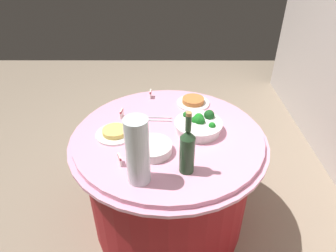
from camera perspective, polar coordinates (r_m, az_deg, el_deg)
ground_plane at (r=2.27m, az=0.00°, el=-16.78°), size 6.00×6.00×0.00m
buffet_table at (r=2.00m, az=0.00°, el=-9.93°), size 1.16×1.16×0.74m
broccoli_bowl at (r=1.77m, az=5.74°, el=0.18°), size 0.28×0.28×0.11m
plate_stack at (r=1.61m, az=-3.05°, el=-4.19°), size 0.21×0.21×0.05m
wine_bottle at (r=1.43m, az=3.56°, el=-4.52°), size 0.07×0.07×0.34m
decorative_fruit_vase at (r=1.37m, az=-5.83°, el=-5.35°), size 0.11×0.11×0.34m
serving_tongs at (r=1.88m, az=-2.02°, el=1.34°), size 0.05×0.17×0.01m
food_plate_noodles at (r=1.77m, az=-10.11°, el=-1.26°), size 0.22×0.22×0.04m
food_plate_peanuts at (r=2.05m, az=4.69°, el=4.61°), size 0.22×0.22×0.04m
label_placard_front at (r=1.91m, az=-8.82°, el=2.43°), size 0.05×0.02×0.05m
label_placard_mid at (r=1.55m, az=-9.21°, el=-6.21°), size 0.05×0.03×0.05m
label_placard_rear at (r=2.12m, az=-3.37°, el=6.15°), size 0.05×0.01×0.05m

